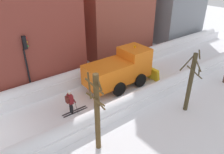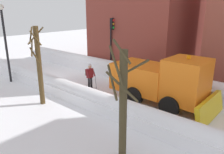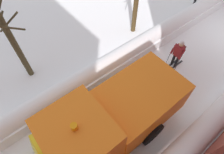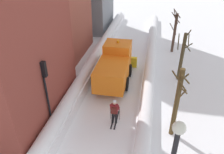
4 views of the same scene
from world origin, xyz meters
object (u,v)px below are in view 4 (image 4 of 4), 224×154
object	(u,v)px
bare_tree_mid	(182,56)
bare_tree_far	(174,32)
traffic_light_pole	(46,84)
plow_truck	(115,66)
bare_tree_near	(177,102)
skier	(114,110)

from	to	relation	value
bare_tree_mid	bare_tree_far	bearing A→B (deg)	93.15
bare_tree_mid	traffic_light_pole	bearing A→B (deg)	-136.87
plow_truck	bare_tree_far	distance (m)	8.74
bare_tree_far	bare_tree_mid	bearing A→B (deg)	-86.85
plow_truck	bare_tree_far	world-z (taller)	bare_tree_far
plow_truck	traffic_light_pole	world-z (taller)	traffic_light_pole
plow_truck	bare_tree_near	bearing A→B (deg)	-49.90
bare_tree_near	bare_tree_mid	bearing A→B (deg)	82.93
bare_tree_mid	skier	bearing A→B (deg)	-124.76
bare_tree_near	bare_tree_mid	xyz separation A→B (m)	(0.82, 6.65, -0.15)
plow_truck	bare_tree_far	size ratio (longest dim) A/B	1.30
traffic_light_pole	plow_truck	bearing A→B (deg)	66.05
bare_tree_near	bare_tree_far	size ratio (longest dim) A/B	0.97
skier	bare_tree_far	distance (m)	12.89
plow_truck	traffic_light_pole	distance (m)	7.03
plow_truck	skier	distance (m)	5.12
bare_tree_near	bare_tree_mid	world-z (taller)	bare_tree_mid
plow_truck	traffic_light_pole	bearing A→B (deg)	-113.95
traffic_light_pole	bare_tree_near	world-z (taller)	traffic_light_pole
plow_truck	skier	world-z (taller)	plow_truck
skier	bare_tree_mid	xyz separation A→B (m)	(4.41, 6.36, 1.21)
bare_tree_far	plow_truck	bearing A→B (deg)	-124.91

